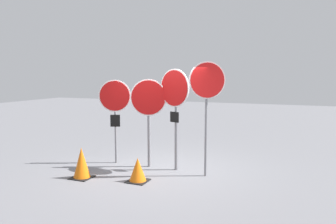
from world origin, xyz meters
TOP-DOWN VIEW (x-y plane):
  - ground_plane at (0.00, 0.00)m, footprint 40.00×40.00m
  - stop_sign_0 at (-1.28, 0.25)m, footprint 0.78×0.36m
  - stop_sign_1 at (-0.31, 0.24)m, footprint 0.87×0.32m
  - stop_sign_2 at (0.39, 0.23)m, footprint 0.85×0.37m
  - stop_sign_3 at (1.24, 0.03)m, footprint 0.73×0.46m
  - traffic_cone_0 at (-1.34, -1.13)m, footprint 0.45×0.45m
  - traffic_cone_1 at (-0.05, -0.87)m, footprint 0.45×0.45m

SIDE VIEW (x-z plane):
  - ground_plane at x=0.00m, z-range 0.00..0.00m
  - traffic_cone_1 at x=-0.05m, z-range 0.00..0.52m
  - traffic_cone_0 at x=-1.34m, z-range 0.00..0.70m
  - stop_sign_1 at x=-0.31m, z-range 0.49..2.71m
  - stop_sign_0 at x=-1.28m, z-range 0.53..2.74m
  - stop_sign_2 at x=0.39m, z-range 0.54..3.02m
  - stop_sign_3 at x=1.24m, z-range 0.71..3.34m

